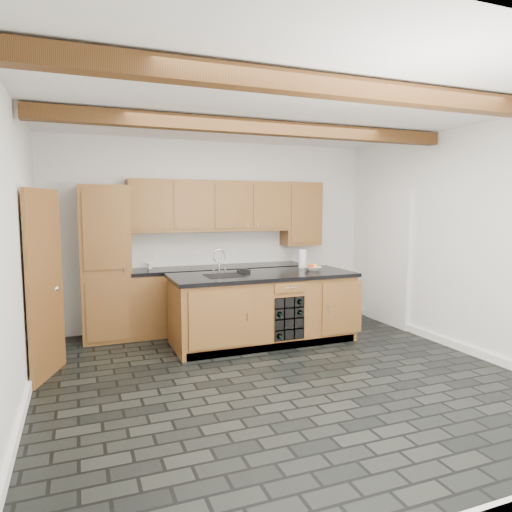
{
  "coord_description": "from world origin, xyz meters",
  "views": [
    {
      "loc": [
        -1.97,
        -4.28,
        1.8
      ],
      "look_at": [
        0.01,
        0.8,
        1.22
      ],
      "focal_mm": 32.0,
      "sensor_mm": 36.0,
      "label": 1
    }
  ],
  "objects_px": {
    "kitchen_scale": "(244,271)",
    "paper_towel": "(302,259)",
    "island": "(264,308)",
    "fruit_bowl": "(312,268)"
  },
  "relations": [
    {
      "from": "island",
      "to": "kitchen_scale",
      "type": "xyz_separation_m",
      "value": [
        -0.22,
        0.18,
        0.49
      ]
    },
    {
      "from": "kitchen_scale",
      "to": "island",
      "type": "bearing_deg",
      "value": -29.2
    },
    {
      "from": "fruit_bowl",
      "to": "paper_towel",
      "type": "bearing_deg",
      "value": 90.23
    },
    {
      "from": "fruit_bowl",
      "to": "paper_towel",
      "type": "xyz_separation_m",
      "value": [
        -0.0,
        0.31,
        0.1
      ]
    },
    {
      "from": "kitchen_scale",
      "to": "paper_towel",
      "type": "xyz_separation_m",
      "value": [
        0.96,
        0.15,
        0.11
      ]
    },
    {
      "from": "kitchen_scale",
      "to": "fruit_bowl",
      "type": "xyz_separation_m",
      "value": [
        0.96,
        -0.16,
        0.0
      ]
    },
    {
      "from": "island",
      "to": "fruit_bowl",
      "type": "distance_m",
      "value": 0.89
    },
    {
      "from": "paper_towel",
      "to": "kitchen_scale",
      "type": "bearing_deg",
      "value": -171.26
    },
    {
      "from": "kitchen_scale",
      "to": "paper_towel",
      "type": "bearing_deg",
      "value": 18.0
    },
    {
      "from": "kitchen_scale",
      "to": "paper_towel",
      "type": "distance_m",
      "value": 0.98
    }
  ]
}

